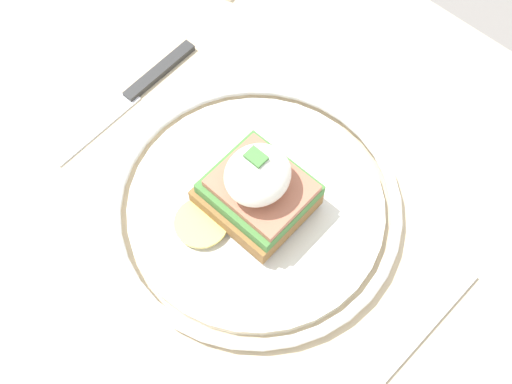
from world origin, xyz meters
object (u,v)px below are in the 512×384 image
plate (256,206)px  sandwich (257,188)px  fork (408,348)px  knife (136,91)px

plate → sandwich: sandwich is taller
plate → fork: (-0.17, 0.01, -0.01)m
plate → knife: plate is taller
plate → sandwich: 0.04m
sandwich → fork: 0.18m
sandwich → plate: bearing=-27.8°
plate → knife: (0.17, -0.01, -0.01)m
fork → knife: bearing=-3.8°
fork → knife: size_ratio=0.88×
fork → plate: bearing=-3.0°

